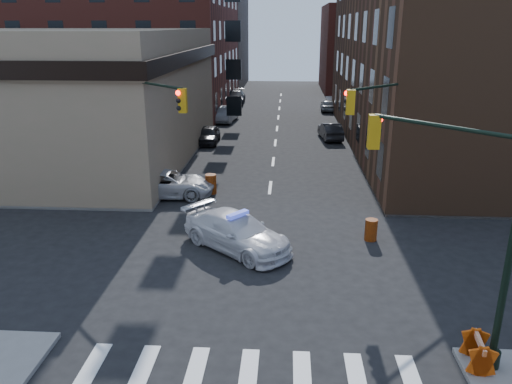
# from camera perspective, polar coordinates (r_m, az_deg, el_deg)

# --- Properties ---
(ground) EXTENTS (140.00, 140.00, 0.00)m
(ground) POSITION_cam_1_polar(r_m,az_deg,el_deg) (20.67, 0.62, -8.10)
(ground) COLOR black
(ground) RESTS_ON ground
(sidewalk_nw) EXTENTS (34.00, 54.50, 0.15)m
(sidewalk_nw) POSITION_cam_1_polar(r_m,az_deg,el_deg) (57.27, -21.38, 8.05)
(sidewalk_nw) COLOR gray
(sidewalk_nw) RESTS_ON ground
(sidewalk_ne) EXTENTS (34.00, 54.50, 0.15)m
(sidewalk_ne) POSITION_cam_1_polar(r_m,az_deg,el_deg) (56.51, 26.75, 7.22)
(sidewalk_ne) COLOR gray
(sidewalk_ne) RESTS_ON ground
(bank_building) EXTENTS (22.00, 22.00, 9.00)m
(bank_building) POSITION_cam_1_polar(r_m,az_deg,el_deg) (39.58, -23.77, 10.09)
(bank_building) COLOR #8B745B
(bank_building) RESTS_ON ground
(commercial_row_ne) EXTENTS (14.00, 34.00, 14.00)m
(commercial_row_ne) POSITION_cam_1_polar(r_m,az_deg,el_deg) (42.75, 20.66, 14.37)
(commercial_row_ne) COLOR #533521
(commercial_row_ne) RESTS_ON ground
(filler_nw) EXTENTS (20.00, 18.00, 16.00)m
(filler_nw) POSITION_cam_1_polar(r_m,az_deg,el_deg) (82.23, -8.69, 17.47)
(filler_nw) COLOR #51463C
(filler_nw) RESTS_ON ground
(filler_ne) EXTENTS (16.00, 16.00, 12.00)m
(filler_ne) POSITION_cam_1_polar(r_m,az_deg,el_deg) (77.63, 13.81, 15.63)
(filler_ne) COLOR maroon
(filler_ne) RESTS_ON ground
(signal_pole_se) EXTENTS (5.40, 5.27, 8.00)m
(signal_pole_se) POSITION_cam_1_polar(r_m,az_deg,el_deg) (14.66, 23.75, -1.61)
(signal_pole_se) COLOR black
(signal_pole_se) RESTS_ON sidewalk_se
(signal_pole_nw) EXTENTS (3.58, 3.67, 8.00)m
(signal_pole_nw) POSITION_cam_1_polar(r_m,az_deg,el_deg) (25.23, -12.17, 6.86)
(signal_pole_nw) COLOR black
(signal_pole_nw) RESTS_ON sidewalk_nw
(signal_pole_ne) EXTENTS (3.67, 3.58, 8.00)m
(signal_pole_ne) POSITION_cam_1_polar(r_m,az_deg,el_deg) (24.80, 15.01, 6.44)
(signal_pole_ne) COLOR black
(signal_pole_ne) RESTS_ON sidewalk_ne
(tree_ne_near) EXTENTS (3.00, 3.00, 4.85)m
(tree_ne_near) POSITION_cam_1_polar(r_m,az_deg,el_deg) (45.31, 12.12, 10.82)
(tree_ne_near) COLOR black
(tree_ne_near) RESTS_ON sidewalk_ne
(tree_ne_far) EXTENTS (3.00, 3.00, 4.85)m
(tree_ne_far) POSITION_cam_1_polar(r_m,az_deg,el_deg) (53.18, 10.91, 11.98)
(tree_ne_far) COLOR black
(tree_ne_far) RESTS_ON sidewalk_ne
(police_car) EXTENTS (5.52, 5.11, 1.56)m
(police_car) POSITION_cam_1_polar(r_m,az_deg,el_deg) (21.61, -2.21, -4.61)
(police_car) COLOR silver
(police_car) RESTS_ON ground
(pickup) EXTENTS (5.48, 2.79, 1.48)m
(pickup) POSITION_cam_1_polar(r_m,az_deg,el_deg) (28.69, -10.15, 0.96)
(pickup) COLOR #BABBBF
(pickup) RESTS_ON ground
(parked_car_wnear) EXTENTS (1.73, 4.17, 1.41)m
(parked_car_wnear) POSITION_cam_1_polar(r_m,az_deg,el_deg) (41.43, -5.45, 6.53)
(parked_car_wnear) COLOR black
(parked_car_wnear) RESTS_ON ground
(parked_car_wfar) EXTENTS (2.15, 4.71, 1.50)m
(parked_car_wfar) POSITION_cam_1_polar(r_m,az_deg,el_deg) (50.84, -3.36, 8.87)
(parked_car_wfar) COLOR gray
(parked_car_wfar) RESTS_ON ground
(parked_car_wdeep) EXTENTS (2.44, 5.71, 1.64)m
(parked_car_wdeep) POSITION_cam_1_polar(r_m,az_deg,el_deg) (62.57, -2.38, 10.77)
(parked_car_wdeep) COLOR black
(parked_car_wdeep) RESTS_ON ground
(parked_car_enear) EXTENTS (2.01, 4.42, 1.41)m
(parked_car_enear) POSITION_cam_1_polar(r_m,az_deg,el_deg) (43.22, 8.50, 6.91)
(parked_car_enear) COLOR black
(parked_car_enear) RESTS_ON ground
(parked_car_efar) EXTENTS (1.73, 3.96, 1.33)m
(parked_car_efar) POSITION_cam_1_polar(r_m,az_deg,el_deg) (57.90, 8.20, 9.81)
(parked_car_efar) COLOR gray
(parked_car_efar) RESTS_ON ground
(pedestrian_a) EXTENTS (0.87, 0.78, 1.98)m
(pedestrian_a) POSITION_cam_1_polar(r_m,az_deg,el_deg) (26.82, -12.68, 0.44)
(pedestrian_a) COLOR black
(pedestrian_a) RESTS_ON sidewalk_nw
(pedestrian_b) EXTENTS (1.09, 0.93, 1.96)m
(pedestrian_b) POSITION_cam_1_polar(r_m,az_deg,el_deg) (28.34, -18.89, 0.83)
(pedestrian_b) COLOR black
(pedestrian_b) RESTS_ON sidewalk_nw
(pedestrian_c) EXTENTS (0.99, 0.49, 1.63)m
(pedestrian_c) POSITION_cam_1_polar(r_m,az_deg,el_deg) (29.87, -19.13, 1.35)
(pedestrian_c) COLOR #202530
(pedestrian_c) RESTS_ON sidewalk_nw
(barrel_road) EXTENTS (0.69, 0.69, 0.99)m
(barrel_road) POSITION_cam_1_polar(r_m,az_deg,el_deg) (23.15, 13.01, -4.23)
(barrel_road) COLOR #CE6509
(barrel_road) RESTS_ON ground
(barrel_bank) EXTENTS (0.81, 0.81, 1.13)m
(barrel_bank) POSITION_cam_1_polar(r_m,az_deg,el_deg) (28.87, -5.18, 0.92)
(barrel_bank) COLOR #D6440A
(barrel_bank) RESTS_ON ground
(barricade_se_a) EXTENTS (0.70, 1.21, 0.87)m
(barricade_se_a) POSITION_cam_1_polar(r_m,az_deg,el_deg) (15.90, 24.04, -16.39)
(barricade_se_a) COLOR orange
(barricade_se_a) RESTS_ON sidewalk_se
(barricade_nw_a) EXTENTS (1.27, 0.69, 0.93)m
(barricade_nw_a) POSITION_cam_1_polar(r_m,az_deg,el_deg) (28.37, -14.14, 0.20)
(barricade_nw_a) COLOR #C04C09
(barricade_nw_a) RESTS_ON sidewalk_nw
(barricade_nw_b) EXTENTS (1.24, 0.71, 0.89)m
(barricade_nw_b) POSITION_cam_1_polar(r_m,az_deg,el_deg) (28.78, -17.07, 0.16)
(barricade_nw_b) COLOR red
(barricade_nw_b) RESTS_ON sidewalk_nw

